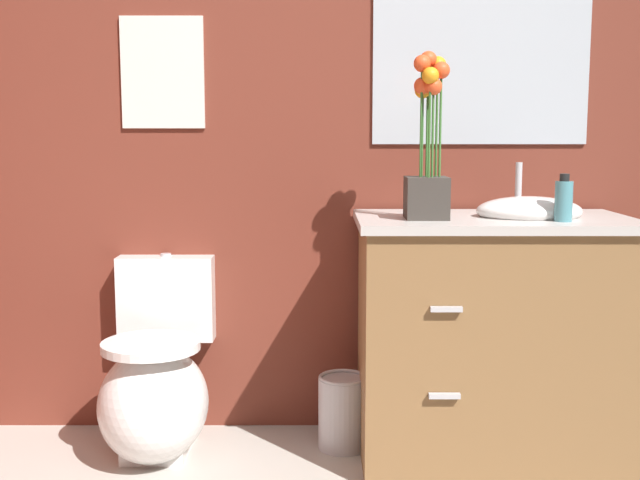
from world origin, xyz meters
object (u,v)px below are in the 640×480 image
(trash_bin, at_px, (341,411))
(toilet, at_px, (154,388))
(soap_bottle, at_px, (561,200))
(vanity_cabinet, at_px, (489,335))
(wall_mirror, at_px, (479,49))
(flower_vase, at_px, (425,155))
(wall_poster, at_px, (160,73))

(trash_bin, bearing_deg, toilet, -175.66)
(trash_bin, bearing_deg, soap_bottle, -17.21)
(vanity_cabinet, bearing_deg, wall_mirror, 90.53)
(wall_mirror, bearing_deg, flower_vase, -123.82)
(trash_bin, height_order, wall_mirror, wall_mirror)
(vanity_cabinet, height_order, trash_bin, vanity_cabinet)
(vanity_cabinet, height_order, wall_mirror, wall_mirror)
(toilet, relative_size, flower_vase, 1.25)
(trash_bin, bearing_deg, flower_vase, -27.25)
(trash_bin, bearing_deg, wall_poster, 161.98)
(flower_vase, distance_m, soap_bottle, 0.46)
(toilet, xyz_separation_m, wall_poster, (-0.00, 0.27, 1.12))
(soap_bottle, relative_size, wall_mirror, 0.19)
(flower_vase, xyz_separation_m, wall_poster, (-0.94, 0.36, 0.30))
(soap_bottle, distance_m, wall_poster, 1.50)
(flower_vase, bearing_deg, soap_bottle, -10.23)
(soap_bottle, bearing_deg, wall_poster, 162.39)
(flower_vase, xyz_separation_m, soap_bottle, (0.43, -0.08, -0.14))
(toilet, height_order, trash_bin, toilet)
(trash_bin, relative_size, wall_mirror, 0.34)
(soap_bottle, height_order, trash_bin, soap_bottle)
(trash_bin, distance_m, wall_poster, 1.41)
(soap_bottle, xyz_separation_m, wall_poster, (-1.37, 0.44, 0.44))
(vanity_cabinet, bearing_deg, toilet, 178.72)
(flower_vase, distance_m, wall_poster, 1.05)
(toilet, relative_size, soap_bottle, 4.46)
(soap_bottle, xyz_separation_m, trash_bin, (-0.70, 0.22, -0.79))
(wall_mirror, bearing_deg, toilet, -167.21)
(soap_bottle, relative_size, trash_bin, 0.57)
(wall_poster, bearing_deg, soap_bottle, -17.61)
(trash_bin, distance_m, wall_mirror, 1.43)
(toilet, relative_size, wall_mirror, 0.86)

